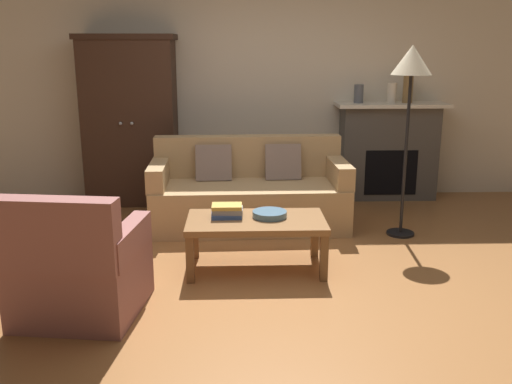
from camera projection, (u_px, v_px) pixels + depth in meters
ground_plane at (265, 275)px, 4.45m from camera, size 9.60×9.60×0.00m
back_wall at (255, 77)px, 6.56m from camera, size 7.20×0.10×2.80m
fireplace at (388, 150)px, 6.57m from camera, size 1.26×0.48×1.12m
armoire at (131, 120)px, 6.31m from camera, size 1.06×0.57×1.87m
couch at (249, 194)px, 5.63m from camera, size 1.94×0.90×0.86m
coffee_table at (256, 225)px, 4.49m from camera, size 1.10×0.60×0.42m
fruit_bowl at (270, 214)px, 4.52m from camera, size 0.28×0.28×0.05m
book_stack at (227, 211)px, 4.51m from camera, size 0.26×0.18×0.10m
mantel_vase_slate at (359, 94)px, 6.38m from camera, size 0.11×0.11×0.21m
mantel_vase_cream at (392, 93)px, 6.39m from camera, size 0.10×0.10×0.23m
mantel_vase_bronze at (408, 89)px, 6.38m from camera, size 0.11×0.11×0.31m
armchair_near_left at (78, 271)px, 3.72m from camera, size 0.87×0.86×0.88m
floor_lamp at (411, 72)px, 5.02m from camera, size 0.36×0.36×1.76m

